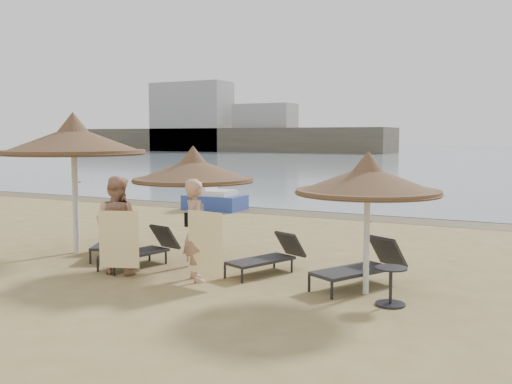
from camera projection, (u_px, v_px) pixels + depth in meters
ground at (179, 276)px, 11.10m from camera, size 160.00×160.00×0.00m
sea at (499, 155)px, 81.97m from camera, size 200.00×140.00×0.03m
wet_sand_strip at (338, 216)px, 19.43m from camera, size 200.00×1.60×0.01m
far_shore at (328, 135)px, 91.13m from camera, size 150.00×54.80×12.00m
palapa_left at (73, 141)px, 13.05m from camera, size 3.29×3.29×3.26m
palapa_center at (193, 170)px, 11.79m from camera, size 2.54×2.54×2.52m
palapa_right at (368, 181)px, 9.65m from camera, size 2.49×2.49×2.47m
lounger_far_left at (115, 239)px, 13.07m from camera, size 1.35×1.91×0.82m
lounger_near_left at (144, 249)px, 11.96m from camera, size 0.95×1.86×0.80m
lounger_near_right at (270, 256)px, 11.30m from camera, size 1.16×1.80×0.77m
lounger_far_right at (363, 265)px, 10.30m from camera, size 1.44×1.99×0.86m
side_table at (391, 287)px, 9.15m from camera, size 0.52×0.52×0.62m
person_left at (116, 217)px, 11.24m from camera, size 1.13×0.83×2.24m
person_right at (196, 222)px, 10.65m from camera, size 1.21×1.18×2.23m
towel_left at (119, 239)px, 10.81m from camera, size 0.74×0.29×1.10m
towel_right at (205, 243)px, 10.30m from camera, size 0.81×0.15×1.15m
bag_patterned at (198, 211)px, 12.03m from camera, size 0.29×0.19×0.35m
bag_dark at (189, 220)px, 11.75m from camera, size 0.22×0.11×0.29m
pedal_boat at (214, 200)px, 21.00m from camera, size 2.18×1.30×1.01m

